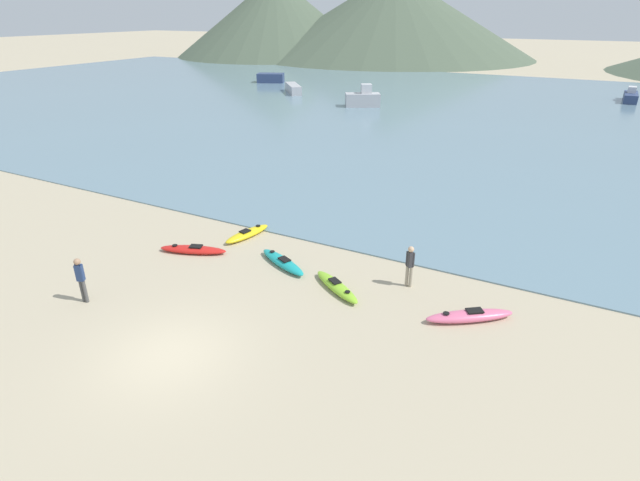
{
  "coord_description": "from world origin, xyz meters",
  "views": [
    {
      "loc": [
        9.91,
        -8.69,
        9.56
      ],
      "look_at": [
        0.65,
        8.57,
        0.5
      ],
      "focal_mm": 28.0,
      "sensor_mm": 36.0,
      "label": 1
    }
  ],
  "objects_px": {
    "kayak_on_sand_1": "(337,287)",
    "kayak_on_sand_3": "(283,262)",
    "kayak_on_sand_4": "(470,316)",
    "moored_boat_1": "(363,99)",
    "kayak_on_sand_0": "(247,234)",
    "moored_boat_4": "(293,89)",
    "person_near_foreground": "(81,277)",
    "moored_boat_3": "(271,78)",
    "moored_boat_2": "(631,96)",
    "kayak_on_sand_2": "(193,250)",
    "person_near_waterline": "(410,264)"
  },
  "relations": [
    {
      "from": "person_near_waterline",
      "to": "moored_boat_4",
      "type": "bearing_deg",
      "value": 126.1
    },
    {
      "from": "kayak_on_sand_1",
      "to": "kayak_on_sand_2",
      "type": "relative_size",
      "value": 0.88
    },
    {
      "from": "kayak_on_sand_0",
      "to": "moored_boat_2",
      "type": "distance_m",
      "value": 54.01
    },
    {
      "from": "moored_boat_4",
      "to": "moored_boat_2",
      "type": "bearing_deg",
      "value": 18.73
    },
    {
      "from": "kayak_on_sand_1",
      "to": "moored_boat_4",
      "type": "distance_m",
      "value": 49.0
    },
    {
      "from": "person_near_waterline",
      "to": "moored_boat_1",
      "type": "height_order",
      "value": "moored_boat_1"
    },
    {
      "from": "kayak_on_sand_4",
      "to": "person_near_waterline",
      "type": "xyz_separation_m",
      "value": [
        -2.6,
        1.24,
        0.78
      ]
    },
    {
      "from": "kayak_on_sand_3",
      "to": "moored_boat_4",
      "type": "xyz_separation_m",
      "value": [
        -23.75,
        40.41,
        0.42
      ]
    },
    {
      "from": "person_near_waterline",
      "to": "moored_boat_3",
      "type": "xyz_separation_m",
      "value": [
        -36.99,
        46.75,
        -0.27
      ]
    },
    {
      "from": "moored_boat_1",
      "to": "kayak_on_sand_1",
      "type": "bearing_deg",
      "value": -67.66
    },
    {
      "from": "moored_boat_2",
      "to": "kayak_on_sand_2",
      "type": "bearing_deg",
      "value": -108.11
    },
    {
      "from": "kayak_on_sand_0",
      "to": "kayak_on_sand_1",
      "type": "relative_size",
      "value": 1.02
    },
    {
      "from": "kayak_on_sand_0",
      "to": "moored_boat_4",
      "type": "bearing_deg",
      "value": 118.2
    },
    {
      "from": "moored_boat_2",
      "to": "moored_boat_1",
      "type": "bearing_deg",
      "value": -145.79
    },
    {
      "from": "kayak_on_sand_4",
      "to": "moored_boat_1",
      "type": "distance_m",
      "value": 41.12
    },
    {
      "from": "kayak_on_sand_0",
      "to": "person_near_waterline",
      "type": "height_order",
      "value": "person_near_waterline"
    },
    {
      "from": "kayak_on_sand_0",
      "to": "moored_boat_4",
      "type": "xyz_separation_m",
      "value": [
        -20.78,
        38.75,
        0.42
      ]
    },
    {
      "from": "kayak_on_sand_3",
      "to": "moored_boat_1",
      "type": "bearing_deg",
      "value": 108.75
    },
    {
      "from": "kayak_on_sand_4",
      "to": "moored_boat_3",
      "type": "relative_size",
      "value": 0.66
    },
    {
      "from": "moored_boat_2",
      "to": "moored_boat_3",
      "type": "xyz_separation_m",
      "value": [
        -45.45,
        -5.49,
        0.06
      ]
    },
    {
      "from": "person_near_waterline",
      "to": "kayak_on_sand_3",
      "type": "bearing_deg",
      "value": -170.76
    },
    {
      "from": "moored_boat_3",
      "to": "kayak_on_sand_2",
      "type": "bearing_deg",
      "value": -60.11
    },
    {
      "from": "kayak_on_sand_1",
      "to": "kayak_on_sand_0",
      "type": "bearing_deg",
      "value": 157.62
    },
    {
      "from": "kayak_on_sand_4",
      "to": "moored_boat_1",
      "type": "xyz_separation_m",
      "value": [
        -19.8,
        36.03,
        0.7
      ]
    },
    {
      "from": "kayak_on_sand_0",
      "to": "moored_boat_4",
      "type": "height_order",
      "value": "moored_boat_4"
    },
    {
      "from": "person_near_foreground",
      "to": "moored_boat_4",
      "type": "bearing_deg",
      "value": 112.34
    },
    {
      "from": "kayak_on_sand_2",
      "to": "kayak_on_sand_4",
      "type": "xyz_separation_m",
      "value": [
        11.76,
        0.41,
        0.03
      ]
    },
    {
      "from": "kayak_on_sand_3",
      "to": "person_near_waterline",
      "type": "height_order",
      "value": "person_near_waterline"
    },
    {
      "from": "kayak_on_sand_0",
      "to": "person_near_foreground",
      "type": "relative_size",
      "value": 1.55
    },
    {
      "from": "kayak_on_sand_2",
      "to": "kayak_on_sand_4",
      "type": "height_order",
      "value": "kayak_on_sand_4"
    },
    {
      "from": "kayak_on_sand_1",
      "to": "kayak_on_sand_4",
      "type": "xyz_separation_m",
      "value": [
        4.86,
        0.33,
        0.02
      ]
    },
    {
      "from": "person_near_foreground",
      "to": "moored_boat_1",
      "type": "distance_m",
      "value": 42.0
    },
    {
      "from": "kayak_on_sand_3",
      "to": "person_near_foreground",
      "type": "bearing_deg",
      "value": -129.85
    },
    {
      "from": "person_near_waterline",
      "to": "kayak_on_sand_4",
      "type": "bearing_deg",
      "value": -25.6
    },
    {
      "from": "kayak_on_sand_1",
      "to": "person_near_waterline",
      "type": "height_order",
      "value": "person_near_waterline"
    },
    {
      "from": "kayak_on_sand_4",
      "to": "person_near_foreground",
      "type": "relative_size",
      "value": 1.64
    },
    {
      "from": "person_near_foreground",
      "to": "moored_boat_4",
      "type": "relative_size",
      "value": 0.35
    },
    {
      "from": "person_near_foreground",
      "to": "moored_boat_3",
      "type": "relative_size",
      "value": 0.4
    },
    {
      "from": "moored_boat_3",
      "to": "kayak_on_sand_3",
      "type": "bearing_deg",
      "value": -56.18
    },
    {
      "from": "kayak_on_sand_0",
      "to": "kayak_on_sand_4",
      "type": "bearing_deg",
      "value": -10.97
    },
    {
      "from": "moored_boat_4",
      "to": "moored_boat_1",
      "type": "bearing_deg",
      "value": -22.33
    },
    {
      "from": "person_near_foreground",
      "to": "kayak_on_sand_2",
      "type": "bearing_deg",
      "value": 81.53
    },
    {
      "from": "kayak_on_sand_2",
      "to": "moored_boat_4",
      "type": "relative_size",
      "value": 0.61
    },
    {
      "from": "moored_boat_3",
      "to": "moored_boat_4",
      "type": "xyz_separation_m",
      "value": [
        8.13,
        -7.17,
        -0.1
      ]
    },
    {
      "from": "moored_boat_1",
      "to": "person_near_foreground",
      "type": "bearing_deg",
      "value": -79.98
    },
    {
      "from": "kayak_on_sand_1",
      "to": "kayak_on_sand_3",
      "type": "relative_size",
      "value": 0.92
    },
    {
      "from": "moored_boat_1",
      "to": "moored_boat_3",
      "type": "height_order",
      "value": "moored_boat_1"
    },
    {
      "from": "moored_boat_2",
      "to": "person_near_foreground",
      "type": "bearing_deg",
      "value": -107.34
    },
    {
      "from": "moored_boat_1",
      "to": "moored_boat_2",
      "type": "relative_size",
      "value": 0.83
    },
    {
      "from": "kayak_on_sand_2",
      "to": "moored_boat_2",
      "type": "height_order",
      "value": "moored_boat_2"
    }
  ]
}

